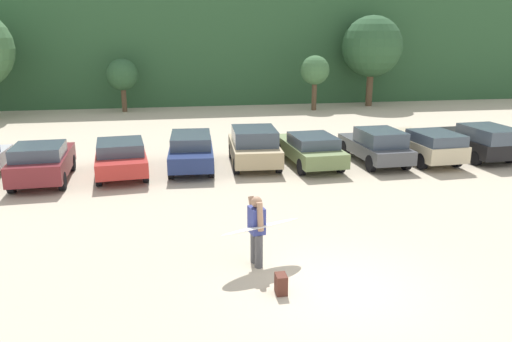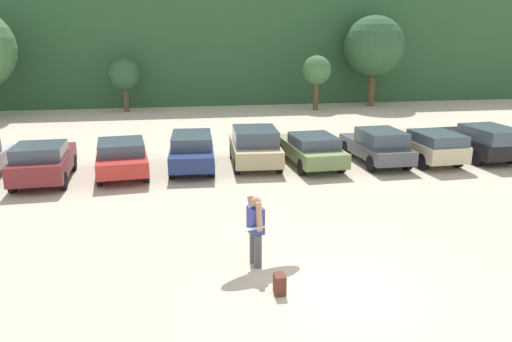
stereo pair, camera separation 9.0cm
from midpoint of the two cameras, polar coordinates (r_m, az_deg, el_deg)
ground_plane at (r=11.81m, az=10.32°, el=-12.96°), size 120.00×120.00×0.00m
hillside_ridge at (r=45.13m, az=-4.91°, el=13.79°), size 108.00×12.00×8.50m
tree_far_left at (r=37.45m, az=-14.64°, el=10.48°), size 2.22×2.22×3.75m
tree_left at (r=37.23m, az=6.96°, el=11.20°), size 2.08×2.08×3.94m
tree_right at (r=40.04m, az=13.28°, el=13.55°), size 4.56×4.56×6.78m
parked_car_maroon at (r=20.83m, az=-22.88°, el=1.03°), size 2.10×4.18×1.53m
parked_car_red at (r=20.96m, az=-14.86°, el=1.69°), size 2.35×4.69×1.41m
parked_car_navy at (r=21.27m, az=-7.16°, el=2.39°), size 2.01×4.50×1.45m
parked_car_tan at (r=21.55m, az=-0.01°, el=2.85°), size 2.16×4.21×1.63m
parked_car_olive_green at (r=21.75m, az=6.36°, el=2.55°), size 2.08×4.76×1.38m
parked_car_dark_gray at (r=22.51m, az=13.68°, el=2.83°), size 1.91×4.40×1.55m
parked_car_champagne at (r=23.54m, az=18.67°, el=2.93°), size 2.08×4.81×1.46m
parked_car_black at (r=24.96m, az=24.03°, el=3.17°), size 2.14×4.67×1.58m
person_adult at (r=12.30m, az=0.17°, el=-6.34°), size 0.40×0.83×1.78m
surfboard_white at (r=12.27m, az=0.68°, el=-6.30°), size 2.24×1.36×0.27m
backpack_dropped at (r=11.35m, az=2.92°, el=-12.67°), size 0.24×0.34×0.45m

